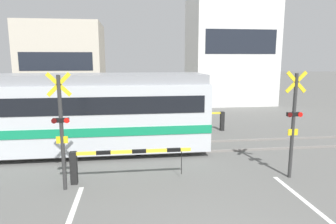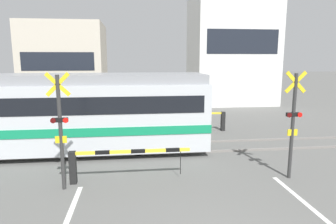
# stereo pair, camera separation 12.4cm
# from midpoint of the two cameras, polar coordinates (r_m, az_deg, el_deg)

# --- Properties ---
(rail_track_near) EXTENTS (50.00, 0.10, 0.08)m
(rail_track_near) POSITION_cam_midpoint_polar(r_m,az_deg,el_deg) (12.09, 0.65, -7.80)
(rail_track_near) COLOR gray
(rail_track_near) RESTS_ON ground_plane
(rail_track_far) EXTENTS (50.00, 0.10, 0.08)m
(rail_track_far) POSITION_cam_midpoint_polar(r_m,az_deg,el_deg) (13.45, -0.16, -5.94)
(rail_track_far) COLOR gray
(rail_track_far) RESTS_ON ground_plane
(commuter_train) EXTENTS (14.59, 2.74, 3.17)m
(commuter_train) POSITION_cam_midpoint_polar(r_m,az_deg,el_deg) (13.02, -25.90, -0.04)
(commuter_train) COLOR silver
(commuter_train) RESTS_ON ground_plane
(crossing_barrier_near) EXTENTS (3.69, 0.20, 1.01)m
(crossing_barrier_near) POSITION_cam_midpoint_polar(r_m,az_deg,el_deg) (9.44, -11.53, -8.80)
(crossing_barrier_near) COLOR black
(crossing_barrier_near) RESTS_ON ground_plane
(crossing_barrier_far) EXTENTS (3.69, 0.20, 1.01)m
(crossing_barrier_far) POSITION_cam_midpoint_polar(r_m,az_deg,el_deg) (15.77, 7.31, -1.04)
(crossing_barrier_far) COLOR black
(crossing_barrier_far) RESTS_ON ground_plane
(crossing_signal_left) EXTENTS (0.68, 0.15, 3.40)m
(crossing_signal_left) POSITION_cam_midpoint_polar(r_m,az_deg,el_deg) (8.96, -19.45, -2.59)
(crossing_signal_left) COLOR #333333
(crossing_signal_left) RESTS_ON ground_plane
(crossing_signal_right) EXTENTS (0.68, 0.15, 3.40)m
(crossing_signal_right) POSITION_cam_midpoint_polar(r_m,az_deg,el_deg) (10.07, 23.04, -1.47)
(crossing_signal_right) COLOR #333333
(crossing_signal_right) RESTS_ON ground_plane
(pedestrian) EXTENTS (0.38, 0.22, 1.66)m
(pedestrian) POSITION_cam_midpoint_polar(r_m,az_deg,el_deg) (17.35, 2.98, 0.78)
(pedestrian) COLOR #33384C
(pedestrian) RESTS_ON ground_plane
(building_left_of_street) EXTENTS (6.03, 5.50, 6.50)m
(building_left_of_street) POSITION_cam_midpoint_polar(r_m,az_deg,el_deg) (25.59, -18.66, 8.45)
(building_left_of_street) COLOR beige
(building_left_of_street) RESTS_ON ground_plane
(building_right_of_street) EXTENTS (6.65, 5.50, 9.16)m
(building_right_of_street) POSITION_cam_midpoint_polar(r_m,az_deg,el_deg) (26.47, 12.04, 11.67)
(building_right_of_street) COLOR white
(building_right_of_street) RESTS_ON ground_plane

